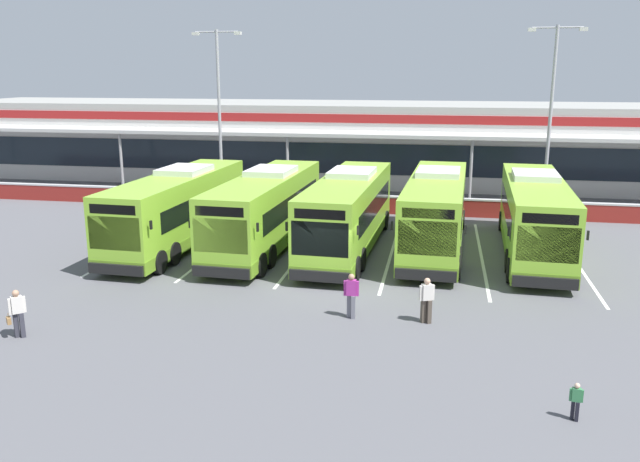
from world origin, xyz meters
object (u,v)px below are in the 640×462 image
at_px(pedestrian_child, 576,400).
at_px(pedestrian_near_bin, 427,299).
at_px(coach_bus_left_centre, 266,212).
at_px(pedestrian_with_handbag, 17,312).
at_px(coach_bus_right_centre, 436,213).
at_px(coach_bus_leftmost, 178,210).
at_px(coach_bus_centre, 348,214).
at_px(lamp_post_centre, 551,109).
at_px(lamp_post_west, 219,105).
at_px(coach_bus_rightmost, 534,217).
at_px(pedestrian_approaching_bus, 351,294).

xyz_separation_m(pedestrian_child, pedestrian_near_bin, (-3.84, 5.88, 0.33)).
relative_size(coach_bus_left_centre, pedestrian_with_handbag, 7.56).
relative_size(coach_bus_left_centre, pedestrian_near_bin, 7.56).
xyz_separation_m(coach_bus_right_centre, pedestrian_near_bin, (-0.14, -9.80, -0.91)).
bearing_deg(coach_bus_leftmost, pedestrian_near_bin, -33.66).
bearing_deg(pedestrian_near_bin, coach_bus_left_centre, 132.80).
relative_size(coach_bus_centre, pedestrian_child, 12.19).
bearing_deg(coach_bus_left_centre, coach_bus_centre, 3.14).
relative_size(coach_bus_centre, lamp_post_centre, 1.11).
xyz_separation_m(pedestrian_with_handbag, lamp_post_centre, (19.53, 22.75, 5.43)).
bearing_deg(pedestrian_with_handbag, lamp_post_west, 92.45).
xyz_separation_m(coach_bus_right_centre, pedestrian_child, (3.70, -15.68, -1.24)).
bearing_deg(coach_bus_rightmost, coach_bus_left_centre, -175.43).
xyz_separation_m(coach_bus_rightmost, pedestrian_with_handbag, (-17.75, -13.39, -0.93)).
distance_m(pedestrian_near_bin, pedestrian_approaching_bus, 2.61).
distance_m(coach_bus_centre, coach_bus_rightmost, 8.74).
relative_size(coach_bus_centre, coach_bus_right_centre, 1.00).
bearing_deg(pedestrian_approaching_bus, coach_bus_centre, 98.95).
bearing_deg(coach_bus_right_centre, coach_bus_centre, -167.54).
height_order(coach_bus_rightmost, pedestrian_child, coach_bus_rightmost).
relative_size(pedestrian_with_handbag, pedestrian_near_bin, 1.00).
relative_size(pedestrian_child, lamp_post_west, 0.09).
xyz_separation_m(coach_bus_leftmost, lamp_post_west, (-1.66, 11.43, 4.50)).
xyz_separation_m(coach_bus_centre, pedestrian_approaching_bus, (1.40, -8.90, -0.91)).
bearing_deg(coach_bus_right_centre, lamp_post_west, 145.16).
bearing_deg(lamp_post_west, pedestrian_near_bin, -54.47).
distance_m(coach_bus_leftmost, pedestrian_approaching_bus, 12.84).
relative_size(coach_bus_left_centre, pedestrian_child, 12.19).
height_order(coach_bus_rightmost, pedestrian_approaching_bus, coach_bus_rightmost).
bearing_deg(coach_bus_left_centre, lamp_post_centre, 35.61).
bearing_deg(pedestrian_with_handbag, pedestrian_approaching_bus, 19.49).
bearing_deg(lamp_post_west, coach_bus_left_centre, -61.30).
relative_size(coach_bus_right_centre, lamp_post_west, 1.11).
bearing_deg(pedestrian_approaching_bus, pedestrian_child, -42.31).
relative_size(pedestrian_approaching_bus, lamp_post_west, 0.15).
bearing_deg(pedestrian_child, pedestrian_approaching_bus, 137.69).
height_order(coach_bus_centre, lamp_post_centre, lamp_post_centre).
relative_size(pedestrian_child, lamp_post_centre, 0.09).
bearing_deg(pedestrian_approaching_bus, coach_bus_right_centre, 74.35).
xyz_separation_m(coach_bus_centre, pedestrian_child, (7.85, -14.76, -1.24)).
bearing_deg(coach_bus_rightmost, coach_bus_centre, -174.77).
bearing_deg(lamp_post_centre, pedestrian_approaching_bus, -115.47).
distance_m(coach_bus_leftmost, lamp_post_west, 12.40).
xyz_separation_m(coach_bus_right_centre, lamp_post_centre, (6.33, 9.25, 4.50)).
bearing_deg(coach_bus_left_centre, pedestrian_with_handbag, -112.13).
bearing_deg(coach_bus_left_centre, coach_bus_rightmost, 4.57).
xyz_separation_m(coach_bus_leftmost, pedestrian_with_handbag, (-0.67, -11.96, -0.93)).
bearing_deg(coach_bus_leftmost, pedestrian_child, -41.04).
bearing_deg(coach_bus_leftmost, coach_bus_left_centre, 5.44).
distance_m(coach_bus_leftmost, pedestrian_with_handbag, 12.01).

